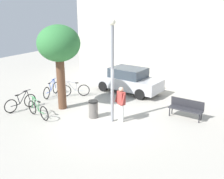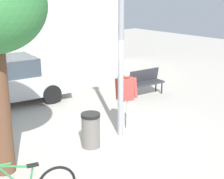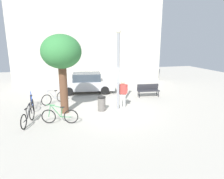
% 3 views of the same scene
% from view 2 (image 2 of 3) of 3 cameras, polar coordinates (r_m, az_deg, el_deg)
% --- Properties ---
extents(ground_plane, '(36.00, 36.00, 0.00)m').
position_cam_2_polar(ground_plane, '(8.69, 0.75, -8.76)').
color(ground_plane, '#A8A399').
extents(lamppost, '(0.28, 0.28, 4.63)m').
position_cam_2_polar(lamppost, '(8.38, 1.52, 9.04)').
color(lamppost, gray).
rests_on(lamppost, ground_plane).
extents(person_by_lamppost, '(0.63, 0.47, 1.67)m').
position_cam_2_polar(person_by_lamppost, '(9.11, 2.30, -1.02)').
color(person_by_lamppost, white).
rests_on(person_by_lamppost, ground_plane).
extents(park_bench, '(1.64, 0.63, 0.92)m').
position_cam_2_polar(park_bench, '(12.23, 5.11, 1.47)').
color(park_bench, '#2D2D33').
rests_on(park_bench, ground_plane).
extents(parked_car_silver, '(4.38, 2.23, 1.55)m').
position_cam_2_polar(parked_car_silver, '(11.77, -17.74, 1.29)').
color(parked_car_silver, '#B7B7BC').
rests_on(parked_car_silver, ground_plane).
extents(trash_bin, '(0.47, 0.47, 0.85)m').
position_cam_2_polar(trash_bin, '(8.30, -3.56, -6.76)').
color(trash_bin, '#66605B').
rests_on(trash_bin, ground_plane).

